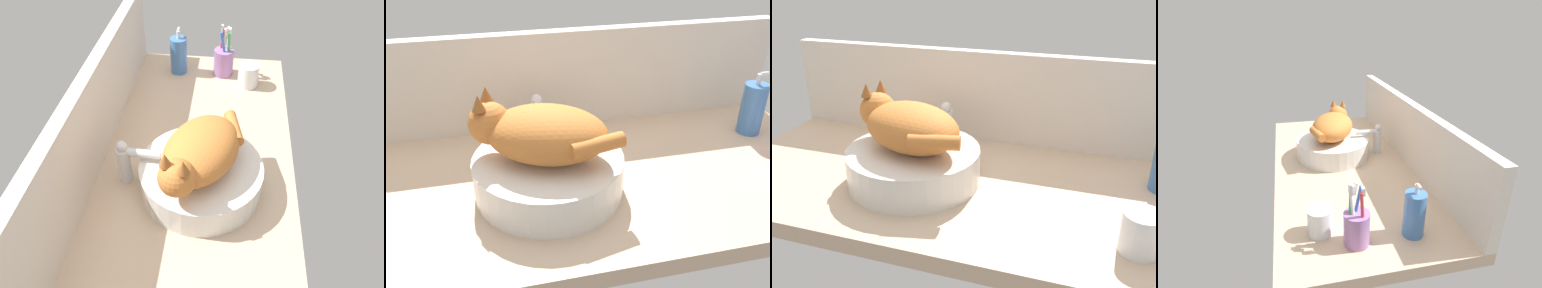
% 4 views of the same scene
% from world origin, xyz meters
% --- Properties ---
extents(ground_plane, '(1.19, 0.58, 0.04)m').
position_xyz_m(ground_plane, '(0.00, 0.00, -0.02)').
color(ground_plane, tan).
extents(backsplash_panel, '(1.19, 0.04, 0.26)m').
position_xyz_m(backsplash_panel, '(0.00, 0.27, 0.13)').
color(backsplash_panel, silver).
rests_on(backsplash_panel, ground_plane).
extents(sink_basin, '(0.32, 0.32, 0.08)m').
position_xyz_m(sink_basin, '(-0.09, -0.03, 0.04)').
color(sink_basin, silver).
rests_on(sink_basin, ground_plane).
extents(cat, '(0.30, 0.25, 0.14)m').
position_xyz_m(cat, '(-0.10, -0.03, 0.14)').
color(cat, '#CC7533').
rests_on(cat, sink_basin).
extents(faucet, '(0.04, 0.12, 0.14)m').
position_xyz_m(faucet, '(-0.08, 0.16, 0.07)').
color(faucet, silver).
rests_on(faucet, ground_plane).
extents(soap_dispenser, '(0.06, 0.06, 0.17)m').
position_xyz_m(soap_dispenser, '(0.48, 0.10, 0.07)').
color(soap_dispenser, '#3F72B2').
rests_on(soap_dispenser, ground_plane).
extents(toothbrush_cup, '(0.07, 0.07, 0.19)m').
position_xyz_m(toothbrush_cup, '(0.48, -0.06, 0.06)').
color(toothbrush_cup, '#996BA8').
rests_on(toothbrush_cup, ground_plane).
extents(water_glass, '(0.07, 0.07, 0.08)m').
position_xyz_m(water_glass, '(0.41, -0.16, 0.04)').
color(water_glass, white).
rests_on(water_glass, ground_plane).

